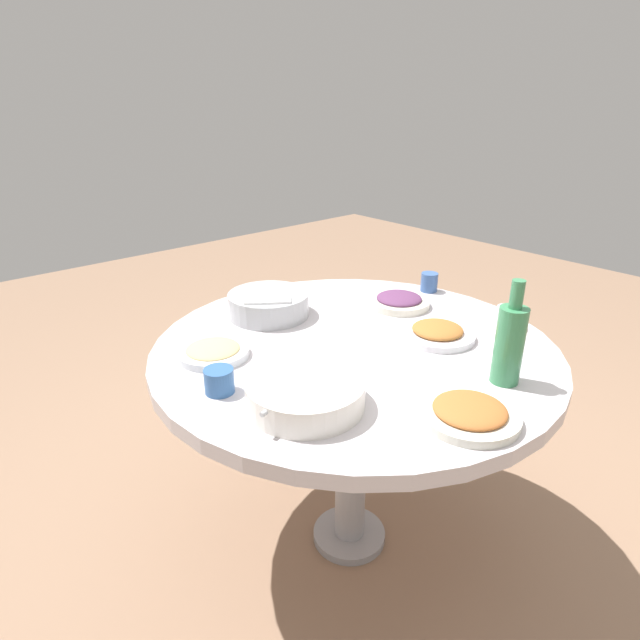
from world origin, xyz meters
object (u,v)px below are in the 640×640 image
Objects in this scene: dish_eggplant at (399,301)px; tea_cup_near at (219,381)px; round_dining_table at (354,367)px; dish_stirfry at (437,332)px; green_bottle at (510,342)px; tea_cup_side at (429,282)px; dish_noodles at (213,351)px; soup_bowl at (305,394)px; rice_bowl at (269,304)px; dish_tofu_braise at (469,413)px; tea_cup_far at (507,317)px.

dish_eggplant is 0.80m from tea_cup_near.
dish_stirfry is (-0.22, 0.14, 0.10)m from round_dining_table.
green_bottle is 0.70m from tea_cup_side.
dish_noodles is 2.88× the size of tea_cup_side.
green_bottle is 3.91× the size of tea_cup_side.
dish_eggplant is 1.05× the size of dish_noodles.
soup_bowl is 0.56m from dish_stirfry.
rice_bowl is (0.06, -0.35, 0.12)m from round_dining_table.
dish_tofu_braise is 0.58m from tea_cup_far.
soup_bowl is 0.73m from dish_eggplant.
dish_tofu_braise is 0.88m from tea_cup_side.
dish_tofu_braise is at bearing 79.19° from round_dining_table.
soup_bowl reaches higher than dish_tofu_braise.
dish_noodles is at bearing -116.37° from tea_cup_near.
tea_cup_side is (-0.54, -0.14, 0.12)m from round_dining_table.
dish_tofu_braise is 0.73m from dish_noodles.
dish_eggplant is (-0.40, 0.24, -0.02)m from rice_bowl.
rice_bowl is 3.82× the size of tea_cup_side.
dish_tofu_braise is at bearing 112.33° from dish_noodles.
dish_stirfry is 3.22× the size of tea_cup_side.
tea_cup_far is at bearing 76.58° from tea_cup_side.
round_dining_table is 0.39m from soup_bowl.
dish_tofu_braise is at bearing 129.86° from soup_bowl.
soup_bowl is at bearing -50.14° from dish_tofu_braise.
dish_noodles reaches higher than round_dining_table.
dish_eggplant is 0.37m from tea_cup_far.
tea_cup_side is at bearing -173.27° from tea_cup_near.
dish_noodles is at bearing -4.19° from tea_cup_side.
dish_stirfry is at bearing -23.30° from tea_cup_far.
soup_bowl is 0.39m from dish_tofu_braise.
rice_bowl reaches higher than dish_eggplant.
tea_cup_side is (-1.00, -0.12, 0.00)m from tea_cup_near.
round_dining_table is at bearing 150.26° from dish_noodles.
soup_bowl is at bearing -28.52° from green_bottle.
dish_tofu_braise is (0.31, 0.32, -0.00)m from dish_stirfry.
dish_stirfry is 1.07× the size of dish_eggplant.
rice_bowl is 0.59m from soup_bowl.
dish_eggplant reaches higher than round_dining_table.
round_dining_table is 4.45× the size of rice_bowl.
rice_bowl is at bearing -60.12° from dish_stirfry.
tea_cup_far reaches higher than tea_cup_near.
tea_cup_side is at bearing -125.96° from green_bottle.
tea_cup_near is (0.39, 0.33, -0.01)m from rice_bowl.
green_bottle is at bearing 151.48° from soup_bowl.
dish_eggplant reaches higher than dish_noodles.
tea_cup_side is (-0.61, 0.21, -0.01)m from rice_bowl.
green_bottle reaches higher than rice_bowl.
rice_bowl is at bearing -117.67° from soup_bowl.
dish_tofu_braise is 1.08× the size of dish_eggplant.
dish_stirfry and dish_eggplant have the same top height.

